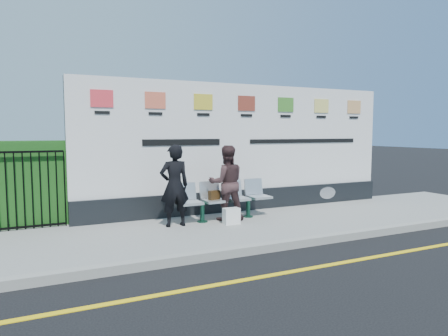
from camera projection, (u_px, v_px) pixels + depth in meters
name	position (u px, v px, depth m)	size (l,w,h in m)	color
ground	(334.00, 264.00, 6.03)	(80.00, 80.00, 0.00)	black
pavement	(253.00, 225.00, 8.28)	(14.00, 3.00, 0.12)	gray
kerb	(296.00, 243.00, 6.93)	(14.00, 0.18, 0.14)	gray
yellow_line	(334.00, 264.00, 6.03)	(14.00, 0.10, 0.01)	yellow
billboard	(245.00, 156.00, 9.59)	(8.00, 0.30, 3.00)	black
hedge	(8.00, 184.00, 7.91)	(2.35, 0.70, 1.70)	#1B5118
railing	(6.00, 191.00, 7.51)	(2.05, 0.06, 1.54)	black
bench	(226.00, 209.00, 8.57)	(2.11, 0.55, 0.45)	silver
woman_left	(174.00, 186.00, 7.91)	(0.60, 0.39, 1.63)	black
woman_right	(226.00, 183.00, 8.48)	(0.78, 0.60, 1.60)	#3C2728
handbag_brown	(214.00, 195.00, 8.42)	(0.25, 0.11, 0.20)	#301F0D
carrier_bag_white	(231.00, 216.00, 8.15)	(0.33, 0.20, 0.33)	white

